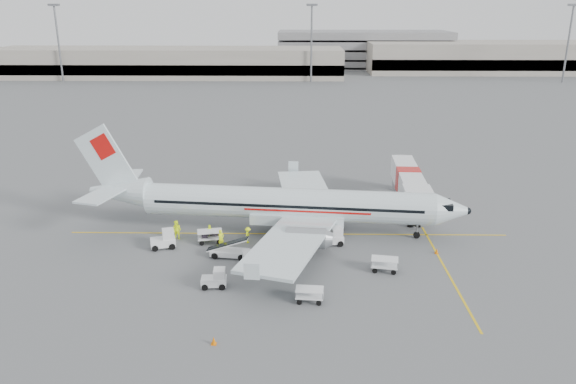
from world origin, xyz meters
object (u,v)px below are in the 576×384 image
(tug_fore, at_px, (331,236))
(jet_bridge, at_px, (407,188))
(belt_loader, at_px, (229,244))
(tug_mid, at_px, (214,278))
(tug_aft, at_px, (163,239))
(aircraft, at_px, (288,183))

(tug_fore, bearing_deg, jet_bridge, 38.46)
(jet_bridge, distance_m, tug_fore, 14.30)
(belt_loader, bearing_deg, tug_mid, -88.40)
(jet_bridge, relative_size, tug_aft, 7.39)
(aircraft, xyz_separation_m, tug_fore, (4.24, -3.01, -4.39))
(jet_bridge, bearing_deg, belt_loader, -140.55)
(jet_bridge, bearing_deg, aircraft, -146.72)
(aircraft, height_order, jet_bridge, aircraft)
(jet_bridge, xyz_separation_m, tug_fore, (-9.22, -10.84, -1.38))
(aircraft, xyz_separation_m, jet_bridge, (13.46, 7.82, -3.01))
(aircraft, bearing_deg, tug_fore, -29.60)
(jet_bridge, distance_m, belt_loader, 23.23)
(aircraft, xyz_separation_m, tug_mid, (-5.86, -11.73, -4.46))
(jet_bridge, distance_m, tug_aft, 27.95)
(jet_bridge, xyz_separation_m, tug_mid, (-19.32, -19.56, -1.45))
(belt_loader, xyz_separation_m, tug_aft, (-6.58, 1.91, -0.35))
(jet_bridge, height_order, tug_fore, jet_bridge)
(tug_mid, bearing_deg, tug_aft, 124.58)
(tug_mid, height_order, tug_aft, tug_aft)
(tug_fore, height_order, tug_mid, tug_fore)
(tug_mid, bearing_deg, aircraft, 60.38)
(aircraft, relative_size, tug_fore, 16.99)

